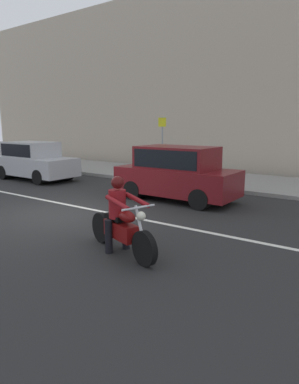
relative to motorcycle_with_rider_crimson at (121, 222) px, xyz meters
The scene contains 8 objects.
ground_plane 3.71m from the motorcycle_with_rider_crimson, 159.28° to the left, with size 80.00×80.00×0.00m, color #252525.
sidewalk_slab 9.92m from the motorcycle_with_rider_crimson, 110.18° to the left, with size 40.00×4.40×0.14m, color gray.
building_facade 13.82m from the motorcycle_with_rider_crimson, 105.06° to the left, with size 40.00×1.40×9.77m, color #B7A893.
lane_marking_stripe 3.36m from the motorcycle_with_rider_crimson, 138.43° to the left, with size 18.00×0.14×0.01m, color silver.
motorcycle_with_rider_crimson is the anchor object (origin of this frame).
parked_sedan_silver 10.45m from the motorcycle_with_rider_crimson, 152.77° to the left, with size 4.21×1.82×1.72m.
parked_hatchback_maroon 5.08m from the motorcycle_with_rider_crimson, 108.82° to the left, with size 4.06×1.76×1.80m.
street_sign_post 11.12m from the motorcycle_with_rider_crimson, 119.38° to the left, with size 0.44×0.08×2.72m.
Camera 1 is at (7.69, -6.27, 2.52)m, focal length 32.39 mm.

